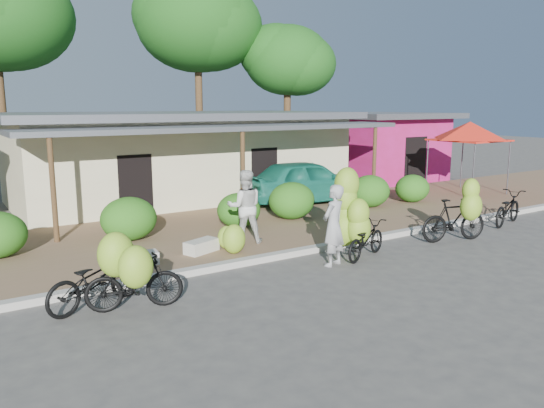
{
  "coord_description": "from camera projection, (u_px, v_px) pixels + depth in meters",
  "views": [
    {
      "loc": [
        -8.22,
        -8.16,
        3.62
      ],
      "look_at": [
        -1.14,
        2.68,
        1.2
      ],
      "focal_mm": 35.0,
      "sensor_mm": 36.0,
      "label": 1
    }
  ],
  "objects": [
    {
      "name": "loose_banana_a",
      "position": [
        227.0,
        237.0,
        13.07
      ],
      "size": [
        0.46,
        0.39,
        0.58
      ],
      "primitive_type": "ellipsoid",
      "color": "#9AB02C",
      "rests_on": "sidewalk"
    },
    {
      "name": "hedge_3",
      "position": [
        292.0,
        201.0,
        16.47
      ],
      "size": [
        1.48,
        1.33,
        1.15
      ],
      "primitive_type": "ellipsoid",
      "color": "#215D15",
      "rests_on": "sidewalk"
    },
    {
      "name": "sack_far",
      "position": [
        141.0,
        258.0,
        11.79
      ],
      "size": [
        0.79,
        0.47,
        0.28
      ],
      "primitive_type": "cube",
      "rotation": [
        0.0,
        0.0,
        -0.13
      ],
      "color": "beige",
      "rests_on": "sidewalk"
    },
    {
      "name": "bike_right",
      "position": [
        457.0,
        216.0,
        14.05
      ],
      "size": [
        2.02,
        1.41,
        1.8
      ],
      "rotation": [
        0.0,
        0.0,
        1.3
      ],
      "color": "black",
      "rests_on": "ground"
    },
    {
      "name": "shop_main",
      "position": [
        180.0,
        155.0,
        20.48
      ],
      "size": [
        13.0,
        8.5,
        3.35
      ],
      "color": "beige",
      "rests_on": "ground"
    },
    {
      "name": "red_canopy",
      "position": [
        470.0,
        131.0,
        21.0
      ],
      "size": [
        3.5,
        3.5,
        2.86
      ],
      "color": "#59595E",
      "rests_on": "sidewalk"
    },
    {
      "name": "hedge_5",
      "position": [
        412.0,
        188.0,
        19.36
      ],
      "size": [
        1.29,
        1.16,
        1.01
      ],
      "primitive_type": "ellipsoid",
      "color": "#215D15",
      "rests_on": "sidewalk"
    },
    {
      "name": "bike_far_left",
      "position": [
        98.0,
        276.0,
        9.49
      ],
      "size": [
        2.1,
        1.55,
        1.5
      ],
      "rotation": [
        0.0,
        0.0,
        1.93
      ],
      "color": "black",
      "rests_on": "ground"
    },
    {
      "name": "hedge_4",
      "position": [
        370.0,
        191.0,
        18.41
      ],
      "size": [
        1.43,
        1.29,
        1.11
      ],
      "primitive_type": "ellipsoid",
      "color": "#215D15",
      "rests_on": "sidewalk"
    },
    {
      "name": "tree_near_right",
      "position": [
        283.0,
        58.0,
        26.66
      ],
      "size": [
        4.52,
        4.35,
        7.62
      ],
      "color": "#543721",
      "rests_on": "ground"
    },
    {
      "name": "bike_left",
      "position": [
        135.0,
        279.0,
        9.32
      ],
      "size": [
        1.8,
        1.33,
        1.35
      ],
      "rotation": [
        0.0,
        0.0,
        1.31
      ],
      "color": "black",
      "rests_on": "ground"
    },
    {
      "name": "sack_near",
      "position": [
        201.0,
        246.0,
        12.77
      ],
      "size": [
        0.94,
        0.67,
        0.3
      ],
      "primitive_type": "cube",
      "rotation": [
        0.0,
        0.0,
        0.35
      ],
      "color": "beige",
      "rests_on": "sidewalk"
    },
    {
      "name": "sidewalk",
      "position": [
        262.0,
        226.0,
        15.9
      ],
      "size": [
        60.0,
        6.0,
        0.12
      ],
      "primitive_type": "cube",
      "color": "brown",
      "rests_on": "ground"
    },
    {
      "name": "tree_center_right",
      "position": [
        193.0,
        20.0,
        25.84
      ],
      "size": [
        6.04,
        5.99,
        9.98
      ],
      "color": "#543721",
      "rests_on": "ground"
    },
    {
      "name": "loose_banana_b",
      "position": [
        234.0,
        239.0,
        12.63
      ],
      "size": [
        0.57,
        0.49,
        0.71
      ],
      "primitive_type": "ellipsoid",
      "color": "#9AB02C",
      "rests_on": "sidewalk"
    },
    {
      "name": "ground",
      "position": [
        381.0,
        270.0,
        11.8
      ],
      "size": [
        100.0,
        100.0,
        0.0
      ],
      "primitive_type": "plane",
      "color": "#494644",
      "rests_on": "ground"
    },
    {
      "name": "hedge_1",
      "position": [
        129.0,
        219.0,
        13.86
      ],
      "size": [
        1.47,
        1.32,
        1.14
      ],
      "primitive_type": "ellipsoid",
      "color": "#215D15",
      "rests_on": "sidewalk"
    },
    {
      "name": "teal_van",
      "position": [
        307.0,
        181.0,
        19.09
      ],
      "size": [
        4.84,
        2.37,
        1.59
      ],
      "primitive_type": "imported",
      "rotation": [
        0.0,
        0.0,
        1.46
      ],
      "color": "#19725D",
      "rests_on": "sidewalk"
    },
    {
      "name": "bike_center",
      "position": [
        356.0,
        222.0,
        12.76
      ],
      "size": [
        1.82,
        1.39,
        2.16
      ],
      "rotation": [
        0.0,
        0.0,
        1.93
      ],
      "color": "black",
      "rests_on": "ground"
    },
    {
      "name": "bystander",
      "position": [
        245.0,
        207.0,
        13.54
      ],
      "size": [
        1.14,
        1.04,
        1.89
      ],
      "primitive_type": "imported",
      "rotation": [
        0.0,
        0.0,
        2.7
      ],
      "color": "beige",
      "rests_on": "sidewalk"
    },
    {
      "name": "loose_banana_c",
      "position": [
        354.0,
        218.0,
        14.96
      ],
      "size": [
        0.56,
        0.48,
        0.7
      ],
      "primitive_type": "ellipsoid",
      "color": "#9AB02C",
      "rests_on": "sidewalk"
    },
    {
      "name": "hedge_2",
      "position": [
        239.0,
        210.0,
        15.36
      ],
      "size": [
        1.29,
        1.16,
        1.01
      ],
      "primitive_type": "ellipsoid",
      "color": "#215D15",
      "rests_on": "sidewalk"
    },
    {
      "name": "vendor",
      "position": [
        333.0,
        225.0,
        12.0
      ],
      "size": [
        0.8,
        0.65,
        1.88
      ],
      "primitive_type": "imported",
      "rotation": [
        0.0,
        0.0,
        3.49
      ],
      "color": "gray",
      "rests_on": "ground"
    },
    {
      "name": "curb",
      "position": [
        324.0,
        247.0,
        13.43
      ],
      "size": [
        60.0,
        0.25,
        0.15
      ],
      "primitive_type": "cube",
      "color": "#A8A399",
      "rests_on": "ground"
    },
    {
      "name": "shop_pink",
      "position": [
        377.0,
        145.0,
        26.18
      ],
      "size": [
        6.0,
        6.0,
        3.25
      ],
      "color": "#B41B6E",
      "rests_on": "ground"
    },
    {
      "name": "bike_far_right",
      "position": [
        508.0,
        208.0,
        16.19
      ],
      "size": [
        2.08,
        1.19,
        1.03
      ],
      "rotation": [
        0.0,
        0.0,
        1.85
      ],
      "color": "black",
      "rests_on": "ground"
    }
  ]
}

